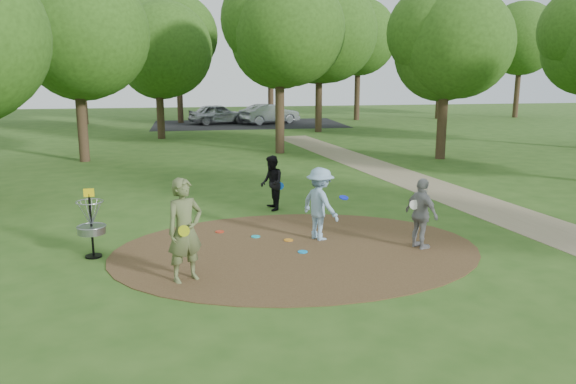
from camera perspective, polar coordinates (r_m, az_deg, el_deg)
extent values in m
plane|color=#2D5119|center=(12.88, 0.92, -5.92)|extent=(100.00, 100.00, 0.00)
cylinder|color=#47301C|center=(12.87, 0.92, -5.88)|extent=(8.40, 8.40, 0.02)
cube|color=#8C7A5B|center=(17.03, 21.61, -2.22)|extent=(7.55, 39.89, 0.01)
cube|color=black|center=(42.42, -4.05, 6.91)|extent=(14.00, 8.00, 0.01)
imported|color=#5B653A|center=(10.95, -10.44, -3.86)|extent=(0.89, 0.79, 2.04)
cylinder|color=#D0D918|center=(10.71, -10.52, -3.91)|extent=(0.22, 0.10, 0.22)
imported|color=#87ABC9|center=(13.45, 3.27, -1.23)|extent=(1.13, 1.32, 1.77)
cylinder|color=#0C1DCC|center=(13.51, 5.69, -0.56)|extent=(0.28, 0.28, 0.08)
imported|color=black|center=(16.31, -1.67, 0.92)|extent=(0.65, 0.81, 1.60)
cylinder|color=blue|center=(16.32, -0.81, 0.61)|extent=(0.23, 0.09, 0.22)
imported|color=gray|center=(13.12, 13.41, -2.18)|extent=(0.72, 1.04, 1.64)
cylinder|color=white|center=(12.97, 12.72, -1.26)|extent=(0.23, 0.11, 0.22)
cylinder|color=#19B7CF|center=(13.81, -3.31, -4.54)|extent=(0.22, 0.22, 0.02)
cylinder|color=#0E9CF2|center=(12.67, 1.50, -6.09)|extent=(0.22, 0.22, 0.02)
cylinder|color=red|center=(14.29, -6.95, -4.02)|extent=(0.22, 0.22, 0.02)
imported|color=#AAACB2|center=(42.70, -7.10, 7.87)|extent=(4.67, 2.84, 1.49)
imported|color=#999AA0|center=(42.52, -1.85, 7.94)|extent=(4.74, 3.19, 1.48)
cylinder|color=orange|center=(13.51, 0.05, -4.90)|extent=(0.22, 0.22, 0.02)
cylinder|color=black|center=(12.95, -19.33, -3.42)|extent=(0.05, 0.05, 1.35)
cylinder|color=black|center=(13.13, -19.13, -6.17)|extent=(0.36, 0.36, 0.04)
cylinder|color=gray|center=(12.96, -19.32, -3.65)|extent=(0.60, 0.60, 0.16)
torus|color=gray|center=(12.94, -19.34, -3.31)|extent=(0.63, 0.63, 0.03)
torus|color=gray|center=(12.81, -19.52, -0.94)|extent=(0.58, 0.58, 0.02)
cube|color=yellow|center=(12.77, -19.58, -0.07)|extent=(0.22, 0.02, 0.18)
cylinder|color=#332316|center=(26.51, -20.22, 7.00)|extent=(0.44, 0.44, 3.80)
sphere|color=#264713|center=(26.46, -20.78, 14.37)|extent=(5.50, 5.50, 5.50)
cylinder|color=#332316|center=(27.41, -0.84, 8.31)|extent=(0.44, 0.44, 4.18)
sphere|color=#264713|center=(27.39, -0.87, 15.70)|extent=(5.25, 5.25, 5.25)
cylinder|color=#332316|center=(26.63, 15.39, 7.13)|extent=(0.44, 0.44, 3.61)
sphere|color=#264713|center=(26.55, 15.79, 13.87)|extent=(4.81, 4.81, 4.81)
cylinder|color=#332316|center=(34.13, -12.85, 8.17)|extent=(0.44, 0.44, 3.42)
sphere|color=#264713|center=(34.06, -13.11, 13.57)|extent=(5.47, 5.47, 5.47)
cylinder|color=#332316|center=(37.00, 3.14, 9.50)|extent=(0.44, 0.44, 4.37)
sphere|color=#264713|center=(37.01, 3.21, 15.61)|extent=(6.39, 6.39, 6.39)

